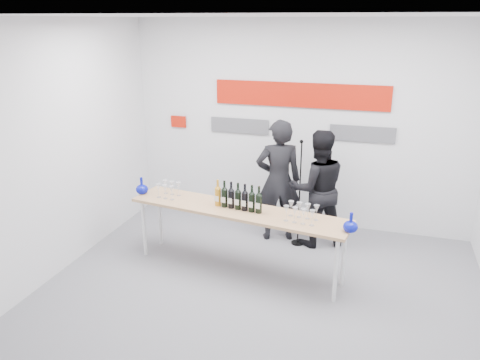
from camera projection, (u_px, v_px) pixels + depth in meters
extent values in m
plane|color=slate|center=(263.00, 287.00, 5.48)|extent=(5.00, 5.00, 0.00)
cube|color=silver|center=(299.00, 126.00, 6.80)|extent=(5.00, 0.04, 3.00)
cube|color=#BA1807|center=(300.00, 95.00, 6.62)|extent=(2.50, 0.02, 0.35)
cube|color=#59595E|center=(239.00, 126.00, 7.03)|extent=(0.90, 0.02, 0.22)
cube|color=#59595E|center=(362.00, 134.00, 6.53)|extent=(0.90, 0.02, 0.22)
cube|color=#BA1807|center=(178.00, 122.00, 7.31)|extent=(0.25, 0.02, 0.18)
cube|color=tan|center=(238.00, 210.00, 5.60)|extent=(2.77, 0.93, 0.04)
cylinder|color=silver|center=(144.00, 228.00, 6.09)|extent=(0.05, 0.05, 0.78)
cylinder|color=silver|center=(336.00, 270.00, 5.07)|extent=(0.05, 0.05, 0.78)
cylinder|color=silver|center=(160.00, 218.00, 6.40)|extent=(0.05, 0.05, 0.78)
cylinder|color=silver|center=(344.00, 256.00, 5.38)|extent=(0.05, 0.05, 0.78)
imported|color=black|center=(278.00, 181.00, 6.44)|extent=(0.73, 0.60, 1.72)
imported|color=black|center=(317.00, 189.00, 6.29)|extent=(0.96, 0.86, 1.62)
cylinder|color=black|center=(297.00, 243.00, 6.53)|extent=(0.17, 0.17, 0.02)
cylinder|color=black|center=(300.00, 195.00, 6.30)|extent=(0.02, 0.02, 1.45)
sphere|color=black|center=(302.00, 142.00, 6.03)|extent=(0.05, 0.05, 0.05)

